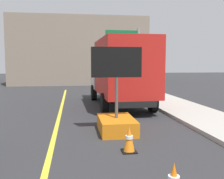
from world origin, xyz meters
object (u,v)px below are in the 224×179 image
Objects in this scene: arrow_board_trailer at (116,117)px; box_truck at (120,71)px; traffic_cone_far_lane at (129,139)px; highway_guide_sign at (129,48)px.

box_truck reaches higher than arrow_board_trailer.
arrow_board_trailer reaches higher than traffic_cone_far_lane.
traffic_cone_far_lane is (-1.04, -6.96, -1.47)m from box_truck.
arrow_board_trailer is at bearing -101.67° from box_truck.
highway_guide_sign reaches higher than traffic_cone_far_lane.
box_truck reaches higher than traffic_cone_far_lane.
highway_guide_sign is 7.54× the size of traffic_cone_far_lane.
arrow_board_trailer is 5.25m from box_truck.
highway_guide_sign reaches higher than arrow_board_trailer.
arrow_board_trailer is 0.39× the size of box_truck.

